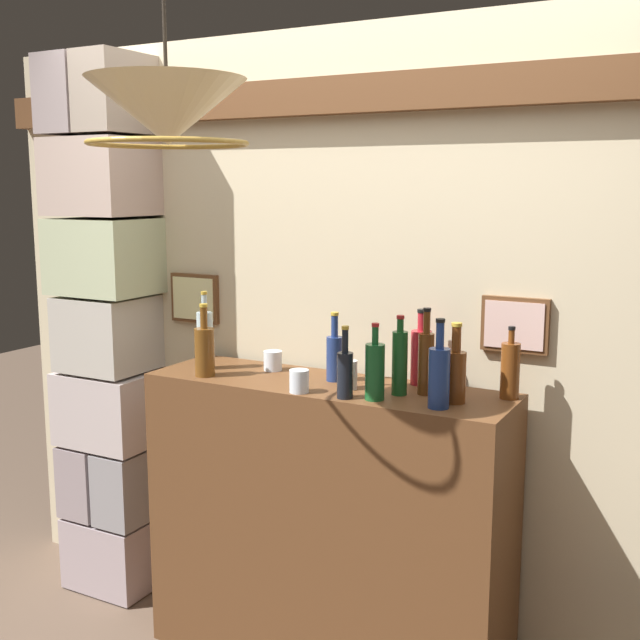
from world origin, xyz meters
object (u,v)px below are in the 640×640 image
Objects in this scene: glass_tumbler_highball at (273,361)px; pendant_lamp at (167,114)px; liquor_bottle_amaro at (205,350)px; liquor_bottle_vermouth at (439,375)px; liquor_bottle_port at (455,373)px; liquor_bottle_brandy at (400,361)px; liquor_bottle_mezcal at (421,355)px; liquor_bottle_bourbon at (510,370)px; glass_tumbler_shot at (349,375)px; liquor_bottle_rum at (205,339)px; liquor_bottle_sherry at (345,372)px; liquor_bottle_tequila at (426,361)px; liquor_bottle_vodka at (335,356)px; liquor_bottle_whiskey at (375,370)px; glass_tumbler_rocks at (299,381)px.

glass_tumbler_highball is 0.15× the size of pendant_lamp.
liquor_bottle_vermouth is at bearing 0.30° from liquor_bottle_amaro.
liquor_bottle_brandy is at bearing 178.11° from liquor_bottle_port.
liquor_bottle_amaro reaches higher than liquor_bottle_port.
liquor_bottle_amaro is 1.00× the size of liquor_bottle_mezcal.
liquor_bottle_vermouth is 0.29m from liquor_bottle_bourbon.
liquor_bottle_amaro reaches higher than glass_tumbler_shot.
liquor_bottle_rum is 1.07m from pendant_lamp.
liquor_bottle_rum is (-1.03, 0.10, 0.01)m from liquor_bottle_vermouth.
liquor_bottle_vermouth is 0.39m from glass_tumbler_shot.
liquor_bottle_amaro reaches higher than liquor_bottle_sherry.
liquor_bottle_mezcal is 0.14m from liquor_bottle_tequila.
liquor_bottle_rum is (-0.93, -0.05, 0.00)m from liquor_bottle_tequila.
liquor_bottle_vodka is at bearing 166.31° from liquor_bottle_brandy.
liquor_bottle_whiskey is 1.09m from pendant_lamp.
glass_tumbler_shot is (-0.20, -0.01, -0.07)m from liquor_bottle_brandy.
liquor_bottle_vermouth is 0.09m from liquor_bottle_port.
liquor_bottle_vermouth reaches higher than liquor_bottle_vodka.
liquor_bottle_sherry is 0.81× the size of liquor_bottle_rum.
liquor_bottle_vodka is (0.48, 0.17, -0.01)m from liquor_bottle_amaro.
liquor_bottle_amaro is at bearing -131.41° from glass_tumbler_highball.
liquor_bottle_whiskey is (0.73, -0.00, 0.00)m from liquor_bottle_amaro.
liquor_bottle_tequila reaches higher than liquor_bottle_mezcal.
pendant_lamp is (-0.33, -0.58, 0.90)m from glass_tumbler_shot.
liquor_bottle_brandy is 2.71× the size of glass_tumbler_shot.
liquor_bottle_sherry is at bearing -141.23° from liquor_bottle_tequila.
liquor_bottle_amaro and liquor_bottle_mezcal have the same top height.
liquor_bottle_brandy is 3.46× the size of glass_tumbler_rocks.
glass_tumbler_shot is at bearing -176.68° from liquor_bottle_brandy.
liquor_bottle_amaro is at bearing -172.65° from liquor_bottle_brandy.
liquor_bottle_port reaches higher than liquor_bottle_sherry.
liquor_bottle_whiskey reaches higher than glass_tumbler_rocks.
liquor_bottle_port reaches higher than liquor_bottle_vodka.
liquor_bottle_amaro reaches higher than glass_tumbler_rocks.
liquor_bottle_sherry reaches higher than glass_tumbler_shot.
liquor_bottle_amaro is 1.02× the size of liquor_bottle_port.
pendant_lamp is (-0.89, -0.73, 0.85)m from liquor_bottle_bourbon.
liquor_bottle_tequila reaches higher than glass_tumbler_shot.
liquor_bottle_vodka is 2.50× the size of glass_tumbler_shot.
liquor_bottle_vodka is 0.66m from liquor_bottle_bourbon.
liquor_bottle_bourbon is 0.81× the size of liquor_bottle_rum.
liquor_bottle_amaro is 1.16m from liquor_bottle_bourbon.
liquor_bottle_port is 1.08× the size of liquor_bottle_sherry.
liquor_bottle_vodka is at bearing 19.76° from liquor_bottle_amaro.
liquor_bottle_vodka is 0.22m from glass_tumbler_rocks.
liquor_bottle_sherry is at bearing -3.05° from liquor_bottle_amaro.
glass_tumbler_rocks is 0.16× the size of pendant_lamp.
liquor_bottle_vermouth is 0.21m from liquor_bottle_brandy.
liquor_bottle_vodka reaches higher than liquor_bottle_sherry.
liquor_bottle_mezcal reaches higher than liquor_bottle_vodka.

